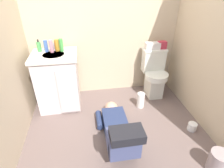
{
  "coord_description": "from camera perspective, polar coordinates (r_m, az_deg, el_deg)",
  "views": [
    {
      "loc": [
        -0.33,
        -1.67,
        1.69
      ],
      "look_at": [
        0.01,
        0.41,
        0.45
      ],
      "focal_mm": 29.18,
      "sensor_mm": 36.0,
      "label": 1
    }
  ],
  "objects": [
    {
      "name": "toilet_paper_roll",
      "position": [
        2.59,
        23.81,
        -12.12
      ],
      "size": [
        0.11,
        0.11,
        0.1
      ],
      "primitive_type": "cylinder",
      "color": "white",
      "rests_on": "ground_plane"
    },
    {
      "name": "bottle_blue",
      "position": [
        2.63,
        -20.0,
        11.11
      ],
      "size": [
        0.05,
        0.05,
        0.16
      ],
      "primitive_type": "cylinder",
      "color": "#446DBE",
      "rests_on": "vanity_cabinet"
    },
    {
      "name": "person_plumber",
      "position": [
        2.15,
        1.89,
        -14.25
      ],
      "size": [
        0.39,
        1.06,
        0.52
      ],
      "color": "navy",
      "rests_on": "ground_plane"
    },
    {
      "name": "trash_can",
      "position": [
        2.22,
        30.35,
        -20.27
      ],
      "size": [
        0.19,
        0.19,
        0.23
      ],
      "primitive_type": "cylinder",
      "color": "gray",
      "rests_on": "ground_plane"
    },
    {
      "name": "wall_back",
      "position": [
        2.78,
        -2.53,
        20.29
      ],
      "size": [
        2.39,
        0.08,
        2.4
      ],
      "primitive_type": "cube",
      "color": "#CAB595",
      "rests_on": "ground_plane"
    },
    {
      "name": "bottle_green",
      "position": [
        2.59,
        -15.62,
        11.68
      ],
      "size": [
        0.05,
        0.05,
        0.17
      ],
      "primitive_type": "cylinder",
      "color": "green",
      "rests_on": "vanity_cabinet"
    },
    {
      "name": "tissue_box",
      "position": [
        2.86,
        12.58,
        11.61
      ],
      "size": [
        0.22,
        0.11,
        0.1
      ],
      "primitive_type": "cube",
      "color": "silver",
      "rests_on": "toilet"
    },
    {
      "name": "soap_dispenser",
      "position": [
        2.67,
        -21.89,
        10.81
      ],
      "size": [
        0.06,
        0.06,
        0.17
      ],
      "color": "#47A150",
      "rests_on": "vanity_cabinet"
    },
    {
      "name": "faucet",
      "position": [
        2.66,
        -17.7,
        11.08
      ],
      "size": [
        0.02,
        0.02,
        0.1
      ],
      "primitive_type": "cylinder",
      "color": "silver",
      "rests_on": "vanity_cabinet"
    },
    {
      "name": "ground_plane",
      "position": [
        2.42,
        1.37,
        -14.58
      ],
      "size": [
        2.73,
        3.01,
        0.04
      ],
      "primitive_type": "cube",
      "color": "#6C5A55"
    },
    {
      "name": "toiletry_bag",
      "position": [
        2.92,
        15.4,
        11.72
      ],
      "size": [
        0.12,
        0.09,
        0.11
      ],
      "primitive_type": "cube",
      "color": "#B22D3F",
      "rests_on": "toilet"
    },
    {
      "name": "vanity_cabinet",
      "position": [
        2.71,
        -16.47,
        1.05
      ],
      "size": [
        0.6,
        0.53,
        0.82
      ],
      "color": "silver",
      "rests_on": "ground_plane"
    },
    {
      "name": "bottle_amber",
      "position": [
        2.62,
        -16.89,
        11.53
      ],
      "size": [
        0.06,
        0.06,
        0.15
      ],
      "primitive_type": "cylinder",
      "color": "#C4872B",
      "rests_on": "vanity_cabinet"
    },
    {
      "name": "bottle_pink",
      "position": [
        2.58,
        -18.52,
        11.16
      ],
      "size": [
        0.05,
        0.05,
        0.17
      ],
      "primitive_type": "cylinder",
      "color": "pink",
      "rests_on": "vanity_cabinet"
    },
    {
      "name": "paper_towel_roll",
      "position": [
        2.74,
        8.97,
        -5.01
      ],
      "size": [
        0.11,
        0.11,
        0.23
      ],
      "primitive_type": "cylinder",
      "color": "white",
      "rests_on": "ground_plane"
    },
    {
      "name": "toilet",
      "position": [
        2.96,
        13.07,
        3.12
      ],
      "size": [
        0.36,
        0.46,
        0.75
      ],
      "color": "silver",
      "rests_on": "ground_plane"
    }
  ]
}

